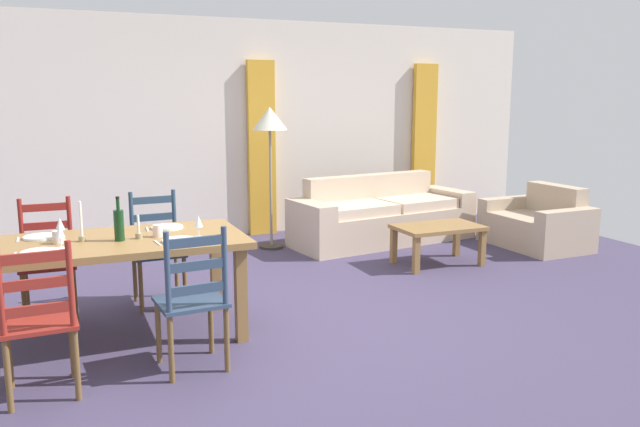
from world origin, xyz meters
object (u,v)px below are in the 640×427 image
Objects in this scene: dining_chair_near_left at (39,321)px; coffee_table at (438,231)px; coffee_cup_primary at (158,231)px; dining_chair_far_left at (48,259)px; wine_glass_near_right at (198,222)px; armchair_upholstered at (540,225)px; standing_lamp at (270,127)px; dining_chair_near_right at (193,300)px; wine_glass_far_left at (60,225)px; couch at (380,218)px; coffee_cup_secondary at (58,237)px; dining_table at (110,252)px; dining_chair_far_right at (157,248)px; wine_glass_near_left at (60,232)px; wine_bottle at (119,224)px.

coffee_table is at bearing 23.95° from dining_chair_near_left.
dining_chair_far_left is at bearing 135.17° from coffee_cup_primary.
armchair_upholstered is (4.34, 1.32, -0.61)m from wine_glass_near_right.
dining_chair_near_left is 1.00× the size of dining_chair_far_left.
standing_lamp reaches higher than armchair_upholstered.
dining_chair_near_right is at bearing -82.36° from coffee_cup_primary.
wine_glass_far_left is 4.19m from couch.
dining_chair_far_left is 1.07× the size of coffee_table.
dining_chair_far_left is at bearing 96.79° from coffee_cup_secondary.
dining_table is 0.39m from wine_glass_far_left.
dining_chair_far_right reaches higher than coffee_cup_secondary.
wine_glass_near_left and wine_glass_far_left have the same top height.
couch reaches higher than armchair_upholstered.
wine_bottle reaches higher than dining_chair_near_right.
dining_table is 1.61× the size of armchair_upholstered.
standing_lamp is (1.37, 2.47, 0.55)m from wine_glass_near_right.
wine_bottle is 0.13× the size of couch.
dining_chair_far_left reaches higher than coffee_cup_primary.
coffee_cup_secondary reaches higher than coffee_table.
couch is at bearing 25.35° from dining_chair_far_right.
coffee_cup_secondary is at bearing -150.04° from couch.
wine_glass_far_left reaches higher than armchair_upholstered.
dining_chair_far_right is at bearing -154.65° from couch.
standing_lamp is (2.30, 2.18, 0.55)m from wine_glass_far_left.
armchair_upholstered is (4.51, 0.40, -0.23)m from dining_chair_far_right.
dining_chair_far_left reaches higher than coffee_table.
coffee_cup_primary is (0.81, 0.76, 0.32)m from dining_chair_near_left.
wine_glass_near_right reaches higher than armchair_upholstered.
coffee_table is (2.92, 0.15, -0.12)m from dining_chair_far_right.
dining_chair_near_left reaches higher than coffee_table.
wine_bottle reaches higher than armchair_upholstered.
armchair_upholstered is at bearing 11.12° from wine_glass_far_left.
wine_bottle is (0.49, -0.77, 0.39)m from dining_chair_far_left.
dining_chair_near_right is 5.96× the size of wine_glass_far_left.
standing_lamp is at bearing 63.14° from dining_chair_near_right.
dining_chair_near_right is at bearing -62.44° from wine_bottle.
dining_chair_near_right is 3.37m from coffee_table.
dining_chair_far_left is (-0.85, 1.47, 0.00)m from dining_chair_near_right.
wine_glass_far_left is at bearing 154.73° from wine_bottle.
dining_chair_far_left is 5.96× the size of wine_glass_near_left.
coffee_cup_secondary is 0.10× the size of coffee_table.
wine_glass_near_right is (0.17, -0.92, 0.38)m from dining_chair_far_right.
dining_table is 21.11× the size of coffee_cup_secondary.
wine_bottle is 0.40m from wine_glass_near_left.
coffee_cup_primary reaches higher than couch.
standing_lamp is at bearing 158.85° from armchair_upholstered.
standing_lamp is (2.32, 2.29, 0.62)m from coffee_cup_secondary.
coffee_cup_primary is (0.27, 0.02, -0.07)m from wine_bottle.
coffee_cup_primary is at bearing 9.84° from wine_glass_near_left.
dining_chair_near_right is 1.00× the size of dining_chair_far_left.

